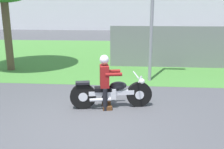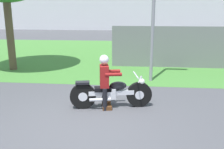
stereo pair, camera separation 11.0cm
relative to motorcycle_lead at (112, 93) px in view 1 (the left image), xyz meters
The scene contains 5 objects.
ground 1.28m from the motorcycle_lead, 113.68° to the right, with size 120.00×120.00×0.00m, color #4C4C51.
grass_verge 7.99m from the motorcycle_lead, 93.50° to the left, with size 60.00×12.00×0.01m, color #478438.
motorcycle_lead is the anchor object (origin of this frame).
rider_lead 0.46m from the motorcycle_lead, behind, with size 0.61×0.53×1.42m.
fence_segment 5.84m from the motorcycle_lead, 58.62° to the left, with size 7.00×0.06×1.80m, color slate.
Camera 1 is at (1.01, -5.23, 2.57)m, focal length 41.05 mm.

